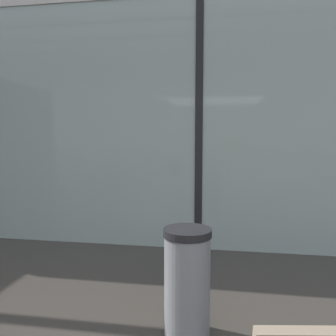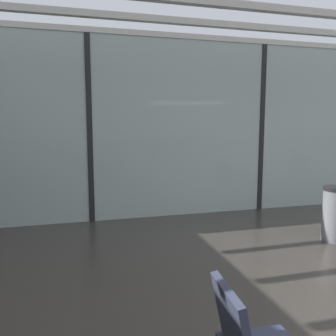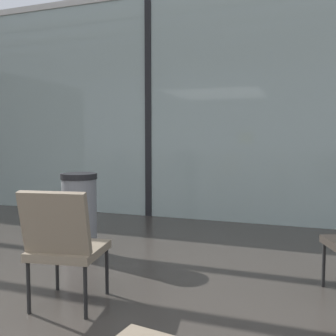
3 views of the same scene
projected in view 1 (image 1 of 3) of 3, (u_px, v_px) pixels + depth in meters
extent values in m
cube|color=#A3B7B2|center=(199.00, 126.00, 4.72)|extent=(14.00, 0.08, 3.40)
cube|color=black|center=(199.00, 126.00, 4.72)|extent=(0.10, 0.12, 3.40)
ellipsoid|color=silver|center=(259.00, 109.00, 8.94)|extent=(12.11, 4.49, 4.49)
sphere|color=gray|center=(57.00, 111.00, 9.87)|extent=(2.47, 2.47, 2.47)
sphere|color=black|center=(108.00, 88.00, 7.43)|extent=(0.28, 0.28, 0.28)
sphere|color=black|center=(149.00, 87.00, 7.29)|extent=(0.28, 0.28, 0.28)
sphere|color=black|center=(191.00, 86.00, 7.14)|extent=(0.28, 0.28, 0.28)
sphere|color=black|center=(236.00, 85.00, 6.99)|extent=(0.28, 0.28, 0.28)
sphere|color=black|center=(283.00, 84.00, 6.84)|extent=(0.28, 0.28, 0.28)
cylinder|color=slate|center=(187.00, 286.00, 2.73)|extent=(0.36, 0.36, 0.80)
cylinder|color=black|center=(187.00, 233.00, 2.69)|extent=(0.38, 0.38, 0.06)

